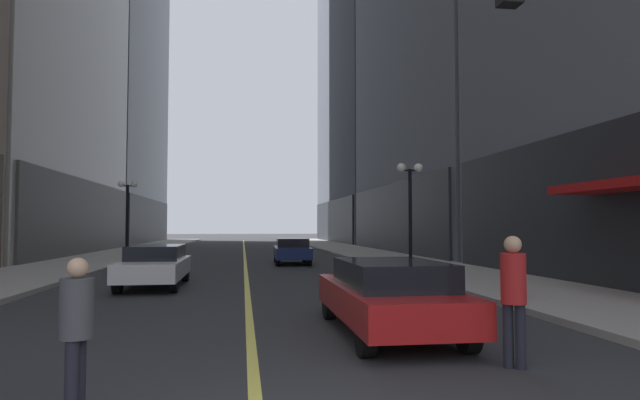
{
  "coord_description": "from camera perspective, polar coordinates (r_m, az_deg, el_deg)",
  "views": [
    {
      "loc": [
        -0.16,
        -3.27,
        1.94
      ],
      "look_at": [
        5.15,
        33.49,
        3.75
      ],
      "focal_mm": 30.18,
      "sensor_mm": 36.0,
      "label": 1
    }
  ],
  "objects": [
    {
      "name": "pedestrian_with_orange_bag",
      "position": [
        6.21,
        -24.41,
        -11.83
      ],
      "size": [
        0.38,
        0.38,
        1.61
      ],
      "color": "black",
      "rests_on": "ground"
    },
    {
      "name": "fire_hydrant_right",
      "position": [
        14.84,
        20.46,
        -8.56
      ],
      "size": [
        0.28,
        0.28,
        0.8
      ],
      "primitive_type": "cylinder",
      "color": "red",
      "rests_on": "ground"
    },
    {
      "name": "sidewalk_right",
      "position": [
        39.23,
        4.19,
        -5.51
      ],
      "size": [
        4.5,
        78.0,
        0.15
      ],
      "primitive_type": "cube",
      "color": "#9E9991",
      "rests_on": "ground"
    },
    {
      "name": "car_red",
      "position": [
        9.86,
        7.3,
        -9.85
      ],
      "size": [
        1.85,
        4.73,
        1.32
      ],
      "color": "#B21919",
      "rests_on": "ground"
    },
    {
      "name": "lane_centre_stripe",
      "position": [
        38.32,
        -8.01,
        -5.66
      ],
      "size": [
        0.16,
        70.0,
        0.01
      ],
      "primitive_type": "cube",
      "color": "#E5D64C",
      "rests_on": "ground"
    },
    {
      "name": "street_lamp_right_mid",
      "position": [
        21.54,
        9.52,
        0.76
      ],
      "size": [
        1.06,
        0.36,
        4.43
      ],
      "color": "black",
      "rests_on": "ground"
    },
    {
      "name": "storefront_awning_right",
      "position": [
        16.07,
        29.62,
        1.31
      ],
      "size": [
        1.6,
        4.55,
        3.12
      ],
      "color": "#B21414",
      "rests_on": "ground"
    },
    {
      "name": "car_white",
      "position": [
        18.12,
        -17.04,
        -6.52
      ],
      "size": [
        1.83,
        4.79,
        1.32
      ],
      "color": "silver",
      "rests_on": "ground"
    },
    {
      "name": "pedestrian_in_red_jacket",
      "position": [
        7.92,
        19.83,
        -8.99
      ],
      "size": [
        0.48,
        0.48,
        1.8
      ],
      "color": "black",
      "rests_on": "ground"
    },
    {
      "name": "street_lamp_left_far",
      "position": [
        31.27,
        -19.73,
        -0.21
      ],
      "size": [
        1.06,
        0.36,
        4.43
      ],
      "color": "black",
      "rests_on": "ground"
    },
    {
      "name": "sidewalk_left",
      "position": [
        39.16,
        -20.22,
        -5.35
      ],
      "size": [
        4.5,
        78.0,
        0.15
      ],
      "primitive_type": "cube",
      "color": "#9E9991",
      "rests_on": "ground"
    },
    {
      "name": "car_navy",
      "position": [
        27.69,
        -2.99,
        -5.31
      ],
      "size": [
        1.9,
        4.34,
        1.32
      ],
      "color": "#141E4C",
      "rests_on": "ground"
    },
    {
      "name": "ground_plane",
      "position": [
        38.32,
        -8.01,
        -5.67
      ],
      "size": [
        200.0,
        200.0,
        0.0
      ],
      "primitive_type": "plane",
      "color": "#2D2D30"
    }
  ]
}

